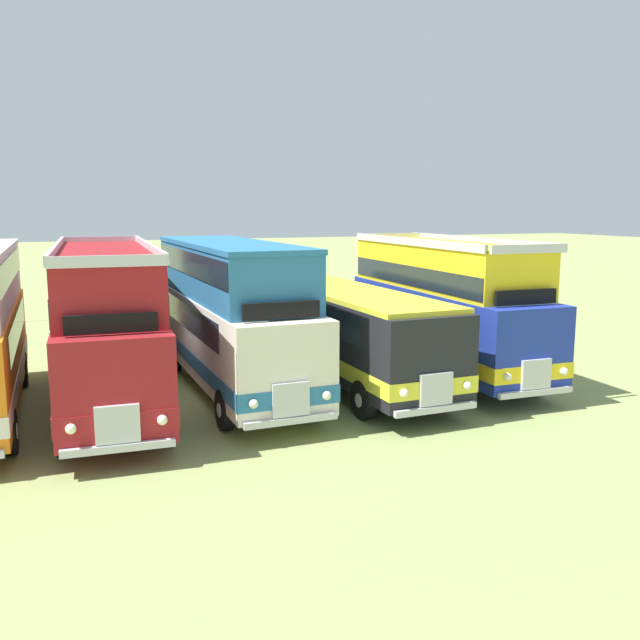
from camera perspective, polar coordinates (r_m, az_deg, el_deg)
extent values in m
plane|color=#8C9956|center=(20.21, -12.11, -6.49)|extent=(200.00, 200.00, 0.00)
cylinder|color=black|center=(16.84, -24.70, -8.57)|extent=(0.28, 1.04, 1.04)
cylinder|color=silver|center=(16.83, -24.19, -8.54)|extent=(0.02, 0.36, 0.36)
cylinder|color=black|center=(22.95, -23.83, -3.84)|extent=(0.28, 1.04, 1.04)
cylinder|color=silver|center=(22.94, -23.46, -3.82)|extent=(0.02, 0.36, 0.36)
cube|color=maroon|center=(19.76, -17.44, -2.01)|extent=(3.02, 10.97, 2.30)
cube|color=maroon|center=(19.88, -17.35, -3.71)|extent=(3.06, 11.01, 0.44)
cube|color=#19232D|center=(20.05, -17.55, -0.11)|extent=(2.93, 8.57, 0.76)
cube|color=#19232D|center=(14.37, -16.98, -3.54)|extent=(2.20, 0.21, 0.90)
cube|color=silver|center=(14.59, -16.73, -8.43)|extent=(0.90, 0.16, 0.80)
cube|color=silver|center=(14.72, -16.63, -10.32)|extent=(2.30, 0.25, 0.16)
sphere|color=#EAEACC|center=(14.62, -13.17, -8.22)|extent=(0.22, 0.22, 0.22)
sphere|color=#EAEACC|center=(14.58, -20.30, -8.63)|extent=(0.22, 0.22, 0.22)
cube|color=maroon|center=(19.73, -17.73, 3.54)|extent=(2.88, 10.06, 1.50)
cube|color=silver|center=(14.50, -17.44, 4.76)|extent=(2.40, 0.22, 0.24)
cube|color=silver|center=(24.15, -18.06, 6.43)|extent=(2.40, 0.22, 0.24)
cube|color=silver|center=(19.73, -14.35, 6.03)|extent=(0.58, 9.95, 0.24)
cube|color=silver|center=(19.69, -21.35, 5.67)|extent=(0.58, 9.95, 0.24)
cube|color=#19232D|center=(19.76, -17.69, 2.68)|extent=(2.91, 9.97, 0.64)
cube|color=black|center=(14.71, -17.19, -0.28)|extent=(1.90, 0.21, 0.40)
cylinder|color=black|center=(16.40, -12.81, -8.39)|extent=(0.33, 1.05, 1.04)
cylinder|color=silver|center=(16.41, -12.28, -8.36)|extent=(0.04, 0.36, 0.36)
cylinder|color=black|center=(16.35, -20.94, -8.85)|extent=(0.33, 1.05, 1.04)
cylinder|color=silver|center=(16.36, -21.47, -8.87)|extent=(0.04, 0.36, 0.36)
cylinder|color=black|center=(23.59, -14.74, -2.99)|extent=(0.33, 1.05, 1.04)
cylinder|color=silver|center=(23.60, -14.38, -2.97)|extent=(0.04, 0.36, 0.36)
cylinder|color=black|center=(23.56, -20.34, -3.29)|extent=(0.33, 1.05, 1.04)
cylinder|color=silver|center=(23.57, -20.70, -3.31)|extent=(0.04, 0.36, 0.36)
cube|color=silver|center=(20.34, -7.42, -1.33)|extent=(2.66, 10.16, 2.30)
cube|color=teal|center=(20.46, -7.39, -2.98)|extent=(2.70, 10.20, 0.44)
cube|color=#19232D|center=(20.62, -7.75, 0.50)|extent=(2.65, 7.76, 0.76)
cube|color=#19232D|center=(15.53, -2.66, -2.18)|extent=(2.20, 0.13, 0.90)
cube|color=silver|center=(15.73, -2.49, -6.72)|extent=(0.90, 0.13, 0.80)
cube|color=silver|center=(15.85, -2.43, -8.48)|extent=(2.30, 0.18, 0.16)
sphere|color=#EAEACC|center=(16.04, 0.57, -6.39)|extent=(0.22, 0.22, 0.22)
sphere|color=#EAEACC|center=(15.45, -5.63, -7.06)|extent=(0.22, 0.22, 0.22)
cube|color=teal|center=(20.32, -7.72, 4.06)|extent=(2.55, 9.25, 1.50)
cube|color=teal|center=(20.26, -7.77, 6.37)|extent=(2.61, 9.36, 0.14)
cube|color=#19232D|center=(20.29, -7.74, 4.91)|extent=(2.58, 9.16, 0.68)
cube|color=black|center=(15.85, -3.28, 0.81)|extent=(1.90, 0.15, 0.40)
cylinder|color=black|center=(17.76, -0.79, -6.76)|extent=(0.30, 1.04, 1.04)
cylinder|color=silver|center=(17.82, -0.34, -6.70)|extent=(0.03, 0.36, 0.36)
cylinder|color=black|center=(17.09, -8.04, -7.51)|extent=(0.30, 1.04, 1.04)
cylinder|color=silver|center=(17.05, -8.54, -7.56)|extent=(0.03, 0.36, 0.36)
cylinder|color=black|center=(23.95, -6.74, -2.56)|extent=(0.30, 1.04, 1.04)
cylinder|color=silver|center=(23.99, -6.40, -2.53)|extent=(0.03, 0.36, 0.36)
cylinder|color=black|center=(23.45, -12.16, -2.97)|extent=(0.30, 1.04, 1.04)
cylinder|color=silver|center=(23.43, -12.52, -2.99)|extent=(0.03, 0.36, 0.36)
cube|color=black|center=(21.60, 1.66, -0.62)|extent=(2.74, 11.40, 2.30)
cube|color=yellow|center=(21.71, 1.65, -2.18)|extent=(2.78, 11.44, 0.44)
cube|color=#19232D|center=(21.86, 1.23, 1.09)|extent=(2.72, 9.00, 0.76)
cube|color=#19232D|center=(16.62, 9.68, -1.53)|extent=(2.20, 0.15, 0.90)
cube|color=silver|center=(16.81, 9.76, -5.78)|extent=(0.90, 0.14, 0.80)
cube|color=silver|center=(16.92, 9.77, -7.44)|extent=(2.30, 0.19, 0.16)
sphere|color=#EAEACC|center=(17.29, 12.31, -5.44)|extent=(0.22, 0.22, 0.22)
sphere|color=#EAEACC|center=(16.35, 7.10, -6.16)|extent=(0.22, 0.22, 0.22)
cube|color=yellow|center=(21.42, 1.67, 2.59)|extent=(2.69, 11.00, 0.14)
cylinder|color=black|center=(18.90, 9.98, -5.90)|extent=(0.30, 1.05, 1.04)
cylinder|color=silver|center=(18.98, 10.37, -5.85)|extent=(0.03, 0.36, 0.36)
cylinder|color=black|center=(17.80, 3.69, -6.74)|extent=(0.30, 1.05, 1.04)
cylinder|color=silver|center=(17.74, 3.25, -6.80)|extent=(0.03, 0.36, 0.36)
cylinder|color=black|center=(25.76, 0.42, -1.64)|extent=(0.30, 1.05, 1.04)
cylinder|color=silver|center=(25.82, 0.72, -1.62)|extent=(0.03, 0.36, 0.36)
cylinder|color=black|center=(24.96, -4.45, -2.03)|extent=(0.30, 1.05, 1.04)
cylinder|color=silver|center=(24.91, -4.77, -2.06)|extent=(0.03, 0.36, 0.36)
cube|color=#1E339E|center=(22.75, 10.47, -0.27)|extent=(2.80, 9.63, 2.30)
cube|color=yellow|center=(22.85, 10.43, -1.75)|extent=(2.84, 9.67, 0.44)
cube|color=#19232D|center=(23.00, 10.02, 1.37)|extent=(2.76, 7.23, 0.76)
cube|color=#19232D|center=(18.78, 17.76, -0.59)|extent=(2.20, 0.17, 0.90)
cube|color=silver|center=(18.94, 17.77, -4.37)|extent=(0.90, 0.15, 0.80)
cube|color=silver|center=(19.04, 17.75, -5.86)|extent=(2.30, 0.21, 0.16)
sphere|color=#EAEACC|center=(19.48, 19.89, -4.11)|extent=(0.22, 0.22, 0.22)
sphere|color=#EAEACC|center=(18.41, 15.55, -4.66)|extent=(0.22, 0.22, 0.22)
cube|color=yellow|center=(22.72, 10.30, 4.56)|extent=(2.67, 8.73, 1.50)
cube|color=silver|center=(18.89, 17.26, 5.76)|extent=(2.40, 0.18, 0.24)
cube|color=silver|center=(26.05, 6.13, 7.03)|extent=(2.40, 0.18, 0.24)
cube|color=silver|center=(23.30, 12.93, 6.56)|extent=(0.38, 8.65, 0.24)
cube|color=silver|center=(22.10, 7.64, 6.57)|extent=(0.38, 8.65, 0.24)
cube|color=#19232D|center=(22.75, 10.28, 3.81)|extent=(2.71, 8.63, 0.64)
cube|color=black|center=(19.05, 16.98, 1.87)|extent=(1.90, 0.18, 0.40)
cylinder|color=black|center=(21.03, 17.46, -4.63)|extent=(0.31, 1.05, 1.04)
cylinder|color=silver|center=(21.12, 17.79, -4.59)|extent=(0.03, 0.36, 0.36)
cylinder|color=black|center=(19.75, 12.10, -5.30)|extent=(0.31, 1.05, 1.04)
cylinder|color=silver|center=(19.67, 11.73, -5.35)|extent=(0.03, 0.36, 0.36)
cylinder|color=black|center=(26.06, 9.31, -1.64)|extent=(0.31, 1.05, 1.04)
cylinder|color=silver|center=(26.13, 9.59, -1.62)|extent=(0.03, 0.36, 0.36)
cylinder|color=black|center=(25.04, 4.69, -2.00)|extent=(0.31, 1.05, 1.04)
cylinder|color=silver|center=(24.98, 4.38, -2.02)|extent=(0.03, 0.36, 0.36)
cylinder|color=#8C704C|center=(30.04, -15.40, -0.38)|extent=(0.08, 0.08, 1.05)
cylinder|color=#8C704C|center=(31.21, -4.50, 0.29)|extent=(0.08, 0.08, 1.05)
cylinder|color=#8C704C|center=(33.41, 5.29, 0.89)|extent=(0.08, 0.08, 1.05)
cylinder|color=beige|center=(29.98, -15.44, 0.38)|extent=(23.77, 0.03, 0.03)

